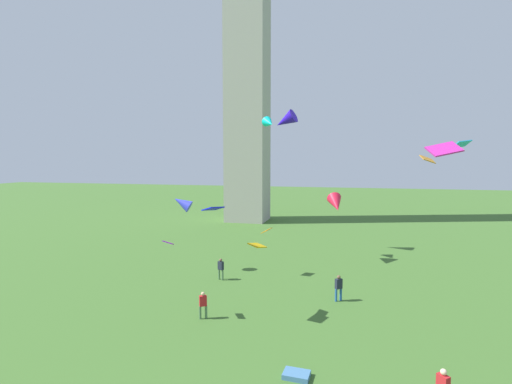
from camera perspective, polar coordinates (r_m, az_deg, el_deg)
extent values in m
cube|color=#A8A399|center=(60.89, -1.25, 21.94)|extent=(5.76, 5.76, 54.25)
cube|color=red|center=(17.23, 25.71, -23.92)|extent=(0.47, 0.50, 0.63)
sphere|color=beige|center=(17.03, 25.77, -22.64)|extent=(0.23, 0.23, 0.23)
cylinder|color=#51754C|center=(30.81, -5.42, -11.89)|extent=(0.15, 0.15, 0.80)
cylinder|color=#51754C|center=(30.57, -4.92, -12.02)|extent=(0.15, 0.15, 0.80)
cube|color=#1E2333|center=(30.49, -5.18, -10.67)|extent=(0.50, 0.41, 0.63)
sphere|color=brown|center=(30.38, -5.19, -9.88)|extent=(0.23, 0.23, 0.23)
cylinder|color=#51754C|center=(23.87, -8.18, -17.06)|extent=(0.14, 0.14, 0.76)
cylinder|color=#51754C|center=(23.93, -7.32, -17.00)|extent=(0.14, 0.14, 0.76)
cube|color=red|center=(23.65, -7.77, -15.50)|extent=(0.48, 0.42, 0.60)
sphere|color=#D8AD84|center=(23.51, -7.78, -14.55)|extent=(0.22, 0.22, 0.22)
cylinder|color=#235693|center=(26.99, 12.30, -14.42)|extent=(0.15, 0.15, 0.82)
cylinder|color=#235693|center=(26.77, 11.64, -14.57)|extent=(0.15, 0.15, 0.82)
cube|color=#1E2333|center=(26.65, 12.00, -13.00)|extent=(0.51, 0.48, 0.65)
sphere|color=brown|center=(26.51, 12.02, -12.08)|extent=(0.24, 0.24, 0.24)
cube|color=orange|center=(30.94, 1.57, -5.65)|extent=(0.83, 1.08, 0.43)
cone|color=red|center=(35.28, 11.63, -1.73)|extent=(1.84, 2.48, 2.03)
cone|color=#09CECC|center=(35.74, 1.96, 10.07)|extent=(1.66, 1.82, 1.30)
cube|color=#C42599|center=(23.72, 25.82, 5.68)|extent=(1.94, 1.47, 0.92)
cube|color=purple|center=(23.10, -12.74, -7.24)|extent=(0.80, 0.92, 0.43)
cone|color=#3A41EE|center=(32.51, -10.78, -1.55)|extent=(1.88, 1.30, 1.57)
cube|color=#0F16E6|center=(21.83, -6.28, -2.43)|extent=(1.14, 1.30, 0.34)
cube|color=#BC7820|center=(34.19, 23.82, 4.40)|extent=(1.26, 1.20, 0.74)
cone|color=#2910C2|center=(39.34, 4.33, 10.39)|extent=(2.71, 1.98, 2.18)
cube|color=#D5A305|center=(23.01, 0.18, -7.82)|extent=(1.05, 1.27, 0.39)
cube|color=#24A4E2|center=(26.24, 27.90, 6.24)|extent=(1.14, 1.05, 0.49)
cube|color=teal|center=(18.39, 5.94, -25.08)|extent=(1.17, 0.88, 0.22)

